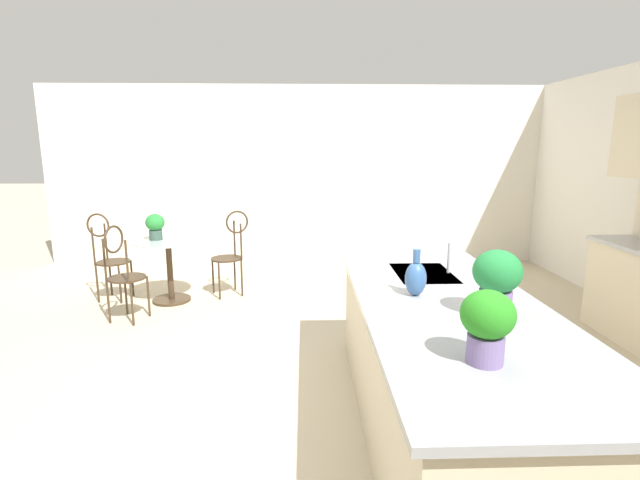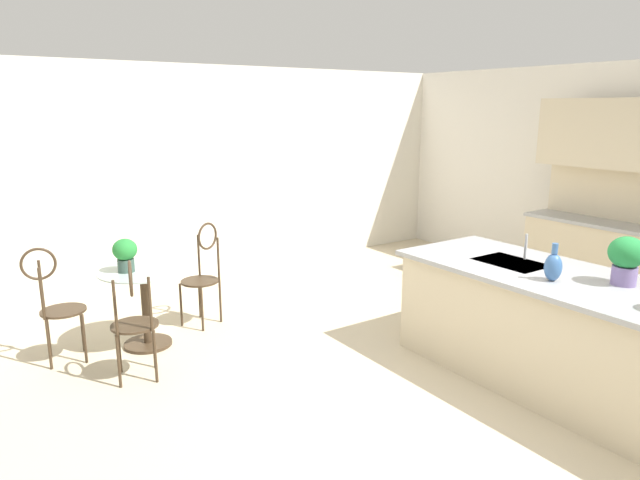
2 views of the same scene
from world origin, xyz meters
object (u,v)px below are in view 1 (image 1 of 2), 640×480
(bistro_table, at_px, (170,264))
(chair_near_window, at_px, (231,249))
(potted_plant_counter_near, at_px, (497,278))
(vase_on_counter, at_px, (416,278))
(chair_by_island, at_px, (108,253))
(chair_toward_desk, at_px, (123,269))
(potted_plant_on_table, at_px, (155,225))
(potted_plant_counter_far, at_px, (488,322))

(bistro_table, xyz_separation_m, chair_near_window, (-0.24, 0.68, 0.13))
(potted_plant_counter_near, xyz_separation_m, vase_on_counter, (-0.35, -0.35, -0.10))
(chair_by_island, bearing_deg, chair_near_window, 95.88)
(chair_toward_desk, bearing_deg, chair_by_island, -148.82)
(chair_by_island, height_order, vase_on_counter, vase_on_counter)
(potted_plant_on_table, bearing_deg, chair_toward_desk, -12.44)
(chair_near_window, relative_size, potted_plant_counter_near, 2.90)
(chair_near_window, xyz_separation_m, potted_plant_counter_near, (3.24, 1.92, 0.55))
(bistro_table, distance_m, potted_plant_on_table, 0.49)
(chair_near_window, relative_size, chair_toward_desk, 1.00)
(bistro_table, relative_size, chair_toward_desk, 0.77)
(bistro_table, height_order, potted_plant_counter_far, potted_plant_counter_far)
(bistro_table, distance_m, chair_toward_desk, 0.72)
(chair_by_island, relative_size, potted_plant_counter_far, 3.29)
(bistro_table, distance_m, chair_near_window, 0.73)
(chair_near_window, bearing_deg, potted_plant_counter_near, 30.74)
(vase_on_counter, bearing_deg, potted_plant_on_table, -137.95)
(bistro_table, height_order, potted_plant_on_table, potted_plant_on_table)
(chair_toward_desk, xyz_separation_m, potted_plant_counter_far, (2.89, 2.63, 0.53))
(potted_plant_counter_near, bearing_deg, bistro_table, -138.94)
(potted_plant_counter_near, relative_size, potted_plant_counter_far, 1.14)
(chair_toward_desk, bearing_deg, potted_plant_counter_far, 42.29)
(vase_on_counter, bearing_deg, chair_near_window, -151.34)
(chair_near_window, distance_m, potted_plant_counter_far, 4.17)
(bistro_table, height_order, chair_near_window, chair_near_window)
(bistro_table, xyz_separation_m, chair_toward_desk, (0.65, -0.29, 0.13))
(potted_plant_counter_near, bearing_deg, potted_plant_on_table, -137.63)
(bistro_table, bearing_deg, potted_plant_counter_far, 33.46)
(chair_near_window, height_order, chair_by_island, same)
(vase_on_counter, bearing_deg, potted_plant_counter_far, 5.19)
(potted_plant_counter_near, height_order, potted_plant_counter_far, potted_plant_counter_near)
(chair_toward_desk, bearing_deg, chair_near_window, 132.81)
(chair_near_window, height_order, vase_on_counter, vase_on_counter)
(chair_toward_desk, xyz_separation_m, vase_on_counter, (1.99, 2.55, 0.46))
(chair_by_island, bearing_deg, chair_toward_desk, 31.18)
(chair_near_window, height_order, chair_toward_desk, same)
(chair_by_island, relative_size, potted_plant_on_table, 3.43)
(bistro_table, height_order, vase_on_counter, vase_on_counter)
(bistro_table, xyz_separation_m, chair_by_island, (-0.10, -0.74, 0.13))
(chair_near_window, bearing_deg, chair_toward_desk, -47.19)
(potted_plant_on_table, relative_size, potted_plant_counter_far, 0.96)
(bistro_table, height_order, chair_by_island, chair_by_island)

